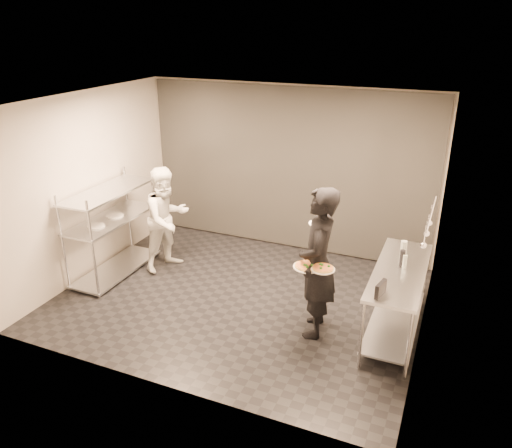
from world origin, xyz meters
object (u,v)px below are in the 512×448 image
at_px(chef, 167,219).
at_px(pos_monitor, 381,289).
at_px(pass_rack, 112,227).
at_px(waiter, 318,263).
at_px(bottle_clear, 405,262).
at_px(prep_counter, 398,291).
at_px(pizza_plate_near, 307,266).
at_px(salad_plate, 319,222).
at_px(pizza_plate_far, 323,268).
at_px(bottle_dark, 402,258).
at_px(bottle_green, 403,251).

distance_m(chef, pos_monitor, 3.72).
height_order(pass_rack, chef, chef).
relative_size(waiter, bottle_clear, 11.17).
bearing_deg(prep_counter, pass_rack, -179.97).
relative_size(pizza_plate_near, bottle_clear, 1.93).
relative_size(pizza_plate_near, salad_plate, 1.24).
relative_size(waiter, pizza_plate_far, 6.80).
bearing_deg(salad_plate, pass_rack, 179.79).
bearing_deg(chef, pass_rack, 145.31).
xyz_separation_m(chef, pos_monitor, (3.52, -1.20, 0.17)).
xyz_separation_m(salad_plate, pos_monitor, (0.92, -0.71, -0.38)).
bearing_deg(pos_monitor, prep_counter, 93.25).
bearing_deg(prep_counter, salad_plate, -179.20).
height_order(salad_plate, pos_monitor, salad_plate).
height_order(prep_counter, pos_monitor, pos_monitor).
distance_m(prep_counter, chef, 3.68).
distance_m(pizza_plate_far, bottle_dark, 1.05).
relative_size(salad_plate, pos_monitor, 1.18).
relative_size(chef, bottle_dark, 7.60).
height_order(prep_counter, chef, chef).
distance_m(pizza_plate_far, bottle_clear, 1.06).
distance_m(pizza_plate_near, bottle_dark, 1.20).
bearing_deg(pass_rack, bottle_dark, 1.20).
bearing_deg(salad_plate, chef, 169.22).
bearing_deg(bottle_clear, bottle_dark, 143.17).
bearing_deg(bottle_dark, bottle_clear, -36.83).
bearing_deg(pass_rack, pizza_plate_near, -9.31).
distance_m(pass_rack, prep_counter, 4.33).
relative_size(pass_rack, pizza_plate_near, 4.74).
distance_m(pos_monitor, bottle_dark, 0.82).
height_order(pos_monitor, bottle_green, bottle_green).
bearing_deg(pizza_plate_far, pos_monitor, -11.91).
bearing_deg(pos_monitor, salad_plate, 155.25).
relative_size(salad_plate, bottle_dark, 1.23).
distance_m(pass_rack, chef, 0.85).
bearing_deg(pos_monitor, bottle_dark, 94.50).
relative_size(pizza_plate_far, pos_monitor, 1.25).
bearing_deg(pizza_plate_near, bottle_dark, 31.89).
distance_m(chef, pizza_plate_near, 2.82).
distance_m(salad_plate, pos_monitor, 1.22).
xyz_separation_m(pass_rack, bottle_clear, (4.36, 0.06, 0.24)).
distance_m(prep_counter, bottle_dark, 0.41).
distance_m(waiter, pizza_plate_near, 0.22).
bearing_deg(prep_counter, pizza_plate_near, -151.89).
bearing_deg(chef, salad_plate, -80.33).
bearing_deg(bottle_dark, pos_monitor, -98.22).
relative_size(prep_counter, waiter, 0.92).
relative_size(pizza_plate_far, bottle_dark, 1.30).
bearing_deg(pizza_plate_near, chef, 158.61).
height_order(chef, salad_plate, chef).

